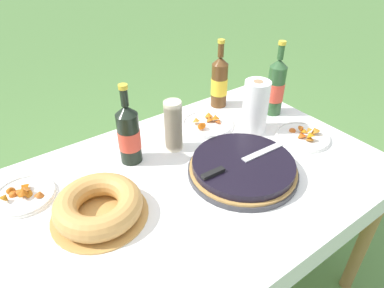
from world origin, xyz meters
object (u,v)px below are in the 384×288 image
at_px(berry_tart, 243,167).
at_px(snack_plate_far, 24,194).
at_px(snack_plate_left, 303,136).
at_px(snack_plate_right, 208,123).
at_px(serving_knife, 238,163).
at_px(bundt_cake, 98,206).
at_px(paper_towel_roll, 255,107).
at_px(cider_bottle_green, 276,87).
at_px(cider_bottle_amber, 219,82).
at_px(juice_bottle_red, 129,134).
at_px(cup_stack, 173,126).

distance_m(berry_tart, snack_plate_far, 0.78).
height_order(snack_plate_left, snack_plate_right, snack_plate_left).
height_order(serving_knife, bundt_cake, bundt_cake).
xyz_separation_m(serving_knife, snack_plate_right, (0.14, 0.35, -0.05)).
distance_m(berry_tart, snack_plate_left, 0.38).
relative_size(snack_plate_left, paper_towel_roll, 0.98).
height_order(cider_bottle_green, cider_bottle_amber, cider_bottle_green).
height_order(snack_plate_left, snack_plate_far, snack_plate_left).
bearing_deg(cider_bottle_green, serving_knife, -151.00).
height_order(berry_tart, paper_towel_roll, paper_towel_roll).
xyz_separation_m(berry_tart, cider_bottle_green, (0.44, 0.26, 0.11)).
distance_m(berry_tart, juice_bottle_red, 0.44).
distance_m(snack_plate_right, paper_towel_roll, 0.23).
distance_m(juice_bottle_red, snack_plate_right, 0.42).
distance_m(snack_plate_left, snack_plate_far, 1.12).
bearing_deg(snack_plate_far, paper_towel_roll, -8.87).
relative_size(cup_stack, cider_bottle_amber, 0.65).
height_order(cider_bottle_green, paper_towel_roll, cider_bottle_green).
bearing_deg(bundt_cake, paper_towel_roll, 6.39).
distance_m(cider_bottle_green, paper_towel_roll, 0.20).
relative_size(snack_plate_left, snack_plate_far, 1.10).
distance_m(cup_stack, juice_bottle_red, 0.18).
bearing_deg(cider_bottle_green, snack_plate_left, -104.33).
height_order(serving_knife, cup_stack, cup_stack).
relative_size(cup_stack, paper_towel_roll, 0.91).
bearing_deg(cider_bottle_amber, cider_bottle_green, -52.32).
distance_m(snack_plate_right, snack_plate_far, 0.80).
xyz_separation_m(serving_knife, cider_bottle_green, (0.47, 0.26, 0.07)).
bearing_deg(paper_towel_roll, cider_bottle_green, 17.84).
bearing_deg(juice_bottle_red, berry_tart, -47.03).
relative_size(cider_bottle_amber, juice_bottle_red, 1.03).
bearing_deg(berry_tart, paper_towel_roll, 38.72).
relative_size(juice_bottle_red, snack_plate_far, 1.53).
distance_m(serving_knife, cider_bottle_amber, 0.56).
distance_m(juice_bottle_red, snack_plate_left, 0.74).
height_order(berry_tart, snack_plate_left, snack_plate_left).
bearing_deg(snack_plate_right, snack_plate_far, -179.77).
bearing_deg(snack_plate_left, cider_bottle_green, 75.67).
bearing_deg(cider_bottle_amber, snack_plate_far, -172.60).
distance_m(berry_tart, bundt_cake, 0.53).
bearing_deg(serving_knife, berry_tart, -0.00).
bearing_deg(paper_towel_roll, snack_plate_far, 171.13).
distance_m(bundt_cake, cider_bottle_green, 0.97).
height_order(berry_tart, juice_bottle_red, juice_bottle_red).
bearing_deg(paper_towel_roll, cup_stack, 165.84).
relative_size(serving_knife, snack_plate_far, 1.78).
distance_m(cider_bottle_amber, paper_towel_roll, 0.27).
height_order(cider_bottle_amber, snack_plate_left, cider_bottle_amber).
xyz_separation_m(cider_bottle_green, snack_plate_right, (-0.33, 0.09, -0.12)).
height_order(serving_knife, cider_bottle_amber, cider_bottle_amber).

